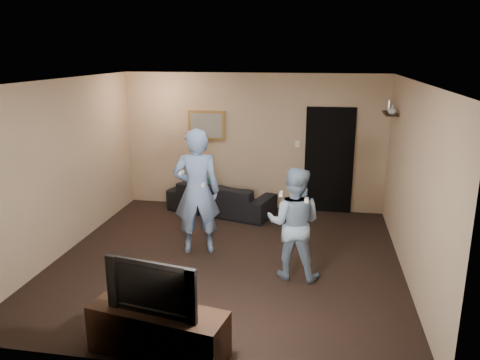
% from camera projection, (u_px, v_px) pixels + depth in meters
% --- Properties ---
extents(ground, '(5.00, 5.00, 0.00)m').
position_uv_depth(ground, '(228.00, 260.00, 6.92)').
color(ground, black).
rests_on(ground, ground).
extents(ceiling, '(5.00, 5.00, 0.04)m').
position_uv_depth(ceiling, '(226.00, 81.00, 6.23)').
color(ceiling, silver).
rests_on(ceiling, wall_back).
extents(wall_back, '(5.00, 0.04, 2.60)m').
position_uv_depth(wall_back, '(253.00, 142.00, 8.95)').
color(wall_back, tan).
rests_on(wall_back, ground).
extents(wall_front, '(5.00, 0.04, 2.60)m').
position_uv_depth(wall_front, '(172.00, 245.00, 4.20)').
color(wall_front, tan).
rests_on(wall_front, ground).
extents(wall_left, '(0.04, 5.00, 2.60)m').
position_uv_depth(wall_left, '(63.00, 168.00, 6.99)').
color(wall_left, tan).
rests_on(wall_left, ground).
extents(wall_right, '(0.04, 5.00, 2.60)m').
position_uv_depth(wall_right, '(413.00, 183.00, 6.16)').
color(wall_right, tan).
rests_on(wall_right, ground).
extents(sofa, '(2.14, 1.31, 0.58)m').
position_uv_depth(sofa, '(221.00, 198.00, 8.90)').
color(sofa, black).
rests_on(sofa, ground).
extents(throw_pillow, '(0.41, 0.17, 0.40)m').
position_uv_depth(throw_pillow, '(204.00, 187.00, 8.90)').
color(throw_pillow, '#17463E').
rests_on(throw_pillow, sofa).
extents(painting_frame, '(0.72, 0.05, 0.57)m').
position_uv_depth(painting_frame, '(207.00, 126.00, 9.00)').
color(painting_frame, olive).
rests_on(painting_frame, wall_back).
extents(painting_canvas, '(0.62, 0.01, 0.47)m').
position_uv_depth(painting_canvas, '(206.00, 126.00, 8.97)').
color(painting_canvas, slate).
rests_on(painting_canvas, painting_frame).
extents(doorway, '(0.90, 0.06, 2.00)m').
position_uv_depth(doorway, '(329.00, 161.00, 8.76)').
color(doorway, black).
rests_on(doorway, ground).
extents(light_switch, '(0.08, 0.02, 0.12)m').
position_uv_depth(light_switch, '(297.00, 144.00, 8.78)').
color(light_switch, silver).
rests_on(light_switch, wall_back).
extents(wall_shelf, '(0.20, 0.60, 0.03)m').
position_uv_depth(wall_shelf, '(390.00, 113.00, 7.70)').
color(wall_shelf, black).
rests_on(wall_shelf, wall_right).
extents(shelf_vase, '(0.18, 0.18, 0.15)m').
position_uv_depth(shelf_vase, '(393.00, 110.00, 7.47)').
color(shelf_vase, silver).
rests_on(shelf_vase, wall_shelf).
extents(shelf_figurine, '(0.06, 0.06, 0.18)m').
position_uv_depth(shelf_figurine, '(389.00, 106.00, 7.86)').
color(shelf_figurine, silver).
rests_on(shelf_figurine, wall_shelf).
extents(tv_console, '(1.47, 0.71, 0.51)m').
position_uv_depth(tv_console, '(158.00, 332.00, 4.71)').
color(tv_console, black).
rests_on(tv_console, ground).
extents(television, '(0.98, 0.30, 0.56)m').
position_uv_depth(television, '(156.00, 284.00, 4.57)').
color(television, black).
rests_on(television, tv_console).
extents(wii_player_left, '(0.79, 0.61, 1.91)m').
position_uv_depth(wii_player_left, '(197.00, 192.00, 6.98)').
color(wii_player_left, '#7697CD').
rests_on(wii_player_left, ground).
extents(wii_player_right, '(0.80, 0.65, 1.53)m').
position_uv_depth(wii_player_right, '(294.00, 223.00, 6.22)').
color(wii_player_right, '#819EBC').
rests_on(wii_player_right, ground).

